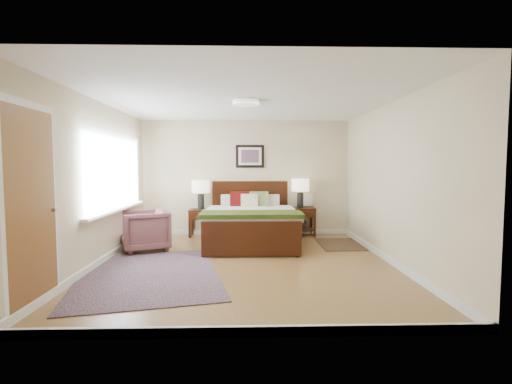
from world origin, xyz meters
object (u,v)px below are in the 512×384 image
lamp_right (300,187)px  bed (251,217)px  nightstand_right (300,219)px  nightstand_left (201,215)px  armchair (145,230)px  rug_persian (149,274)px  lamp_left (201,189)px

lamp_right → bed: bearing=-142.6°
nightstand_right → bed: bearing=-143.0°
nightstand_left → armchair: (-0.84, -1.31, -0.10)m
nightstand_right → armchair: size_ratio=0.78×
rug_persian → nightstand_right: bearing=35.6°
armchair → rug_persian: size_ratio=0.31×
nightstand_right → lamp_left: (-2.13, 0.01, 0.65)m
bed → nightstand_right: (1.08, 0.81, -0.16)m
bed → rug_persian: size_ratio=0.82×
nightstand_left → armchair: armchair is taller
lamp_left → bed: bearing=-38.2°
bed → lamp_left: bearing=141.8°
bed → rug_persian: bed is taller
lamp_right → nightstand_left: bearing=-179.4°
lamp_right → armchair: lamp_right is taller
bed → lamp_left: 1.43m
bed → lamp_right: lamp_right is taller
nightstand_left → lamp_left: (-0.00, 0.02, 0.56)m
lamp_right → armchair: (-2.97, -1.33, -0.69)m
lamp_left → armchair: bearing=-122.1°
armchair → nightstand_left: bearing=125.4°
nightstand_left → bed: bearing=-37.5°
nightstand_left → lamp_right: size_ratio=0.96×
lamp_right → rug_persian: (-2.52, -2.84, -1.05)m
nightstand_right → lamp_right: (-0.00, 0.01, 0.68)m
armchair → nightstand_right: bearing=91.9°
bed → nightstand_right: 1.36m
nightstand_left → nightstand_right: (2.13, 0.01, -0.09)m
nightstand_right → lamp_right: 0.68m
armchair → rug_persian: (0.45, -1.51, -0.36)m
lamp_right → armchair: bearing=-155.8°
bed → nightstand_right: bed is taller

